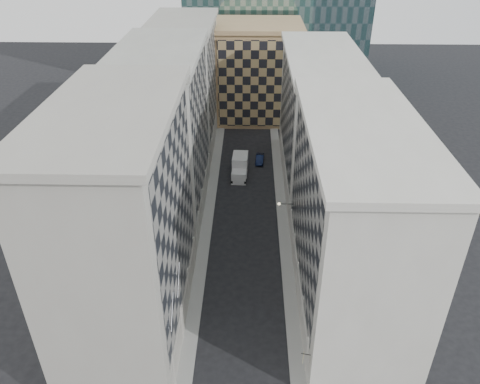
# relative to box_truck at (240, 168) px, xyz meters

# --- Properties ---
(sidewalk_west) EXTENTS (1.50, 100.00, 0.15)m
(sidewalk_west) POSITION_rel_box_truck_xyz_m (-4.20, -12.23, -1.34)
(sidewalk_west) COLOR gray
(sidewalk_west) RESTS_ON ground
(sidewalk_east) EXTENTS (1.50, 100.00, 0.15)m
(sidewalk_east) POSITION_rel_box_truck_xyz_m (6.30, -12.23, -1.34)
(sidewalk_east) COLOR gray
(sidewalk_east) RESTS_ON ground
(bldg_left_a) EXTENTS (10.80, 22.80, 23.70)m
(bldg_left_a) POSITION_rel_box_truck_xyz_m (-9.84, -31.23, 10.41)
(bldg_left_a) COLOR #A09A90
(bldg_left_a) RESTS_ON ground
(bldg_left_b) EXTENTS (10.80, 22.80, 22.70)m
(bldg_left_b) POSITION_rel_box_truck_xyz_m (-9.83, -9.23, 9.91)
(bldg_left_b) COLOR #9B9A90
(bldg_left_b) RESTS_ON ground
(bldg_left_c) EXTENTS (10.80, 22.80, 21.70)m
(bldg_left_c) POSITION_rel_box_truck_xyz_m (-9.83, 12.77, 9.41)
(bldg_left_c) COLOR #A09A90
(bldg_left_c) RESTS_ON ground
(bldg_right_a) EXTENTS (10.80, 26.80, 20.70)m
(bldg_right_a) POSITION_rel_box_truck_xyz_m (11.92, -27.23, 8.90)
(bldg_right_a) COLOR beige
(bldg_right_a) RESTS_ON ground
(bldg_right_b) EXTENTS (10.80, 28.80, 19.70)m
(bldg_right_b) POSITION_rel_box_truck_xyz_m (11.94, -0.23, 8.43)
(bldg_right_b) COLOR beige
(bldg_right_b) RESTS_ON ground
(tan_block) EXTENTS (16.80, 14.80, 18.80)m
(tan_block) POSITION_rel_box_truck_xyz_m (3.05, 25.66, 8.02)
(tan_block) COLOR tan
(tan_block) RESTS_ON ground
(flagpoles_left) EXTENTS (0.10, 6.33, 2.33)m
(flagpoles_left) POSITION_rel_box_truck_xyz_m (-4.85, -36.23, 6.58)
(flagpoles_left) COLOR gray
(flagpoles_left) RESTS_ON ground
(bracket_lamp) EXTENTS (1.98, 0.36, 0.36)m
(bracket_lamp) POSITION_rel_box_truck_xyz_m (5.42, -18.23, 4.78)
(bracket_lamp) COLOR black
(bracket_lamp) RESTS_ON ground
(box_truck) EXTENTS (2.68, 6.04, 3.26)m
(box_truck) POSITION_rel_box_truck_xyz_m (0.00, 0.00, 0.00)
(box_truck) COLOR silver
(box_truck) RESTS_ON ground
(dark_car) EXTENTS (1.53, 3.83, 1.24)m
(dark_car) POSITION_rel_box_truck_xyz_m (3.29, 4.65, -0.80)
(dark_car) COLOR #0F1837
(dark_car) RESTS_ON ground
(shop_sign) EXTENTS (0.83, 0.72, 0.81)m
(shop_sign) POSITION_rel_box_truck_xyz_m (6.46, -39.23, 2.42)
(shop_sign) COLOR black
(shop_sign) RESTS_ON ground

